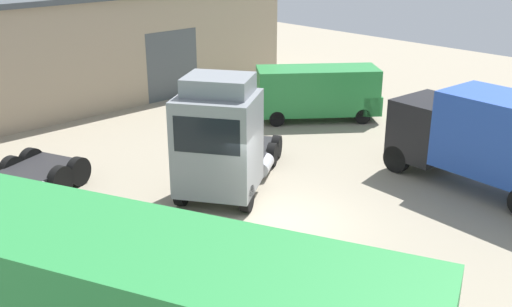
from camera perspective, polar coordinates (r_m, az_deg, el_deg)
The scene contains 7 objects.
ground_plane at distance 18.77m, azimuth 2.33°, elevation -6.43°, with size 60.00×60.00×0.00m, color gray.
warehouse_building at distance 32.91m, azimuth -21.53°, elevation 9.24°, with size 28.33×9.47×5.63m.
box_truck_black at distance 21.65m, azimuth 21.86°, elevation 1.31°, with size 2.86×7.22×3.42m.
tractor_unit_grey at distance 19.76m, azimuth -3.27°, elevation 1.24°, with size 6.38×5.41×4.21m.
delivery_van_green at distance 28.41m, azimuth 6.16°, elevation 5.89°, with size 5.72×5.10×2.48m.
oil_drum at distance 16.65m, azimuth -10.32°, elevation -8.84°, with size 0.58×0.58×0.88m.
traffic_cone at distance 16.63m, azimuth -7.74°, elevation -9.44°, with size 0.40×0.40×0.55m.
Camera 1 is at (-12.01, -11.63, 8.54)m, focal length 42.00 mm.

